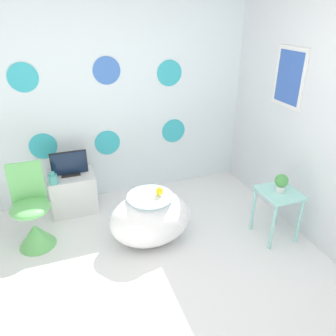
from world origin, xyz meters
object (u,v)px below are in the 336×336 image
vase (53,179)px  potted_plant_left (281,182)px  chair (33,222)px  tv (69,165)px  bathtub (151,219)px

vase → potted_plant_left: 2.39m
chair → vase: 0.52m
tv → vase: tv is taller
chair → tv: size_ratio=2.15×
chair → potted_plant_left: bearing=-16.2°
bathtub → chair: bearing=162.2°
vase → tv: bearing=37.6°
bathtub → potted_plant_left: (1.25, -0.33, 0.36)m
chair → vase: size_ratio=6.33×
tv → potted_plant_left: tv is taller
potted_plant_left → bathtub: bearing=165.2°
vase → potted_plant_left: (2.13, -1.09, 0.13)m
tv → potted_plant_left: 2.30m
bathtub → vase: bearing=139.2°
bathtub → potted_plant_left: 1.34m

